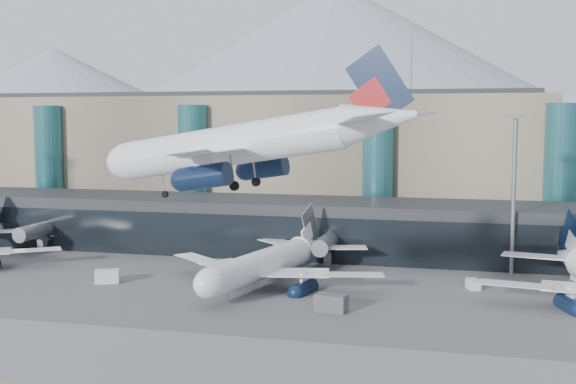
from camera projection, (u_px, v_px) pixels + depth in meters
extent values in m
plane|color=#515154|center=(244.00, 352.00, 77.52)|extent=(900.00, 900.00, 0.00)
cube|color=black|center=(339.00, 228.00, 132.97)|extent=(170.00, 18.00, 10.00)
cube|color=black|center=(330.00, 241.00, 124.48)|extent=(170.00, 0.40, 8.00)
cylinder|color=slate|center=(41.00, 230.00, 135.83)|extent=(2.80, 14.00, 2.80)
cube|color=slate|center=(42.00, 245.00, 136.13)|extent=(1.20, 1.20, 2.40)
cylinder|color=slate|center=(328.00, 242.00, 122.44)|extent=(2.80, 14.00, 2.80)
cube|color=slate|center=(328.00, 259.00, 122.74)|extent=(1.20, 1.20, 2.40)
cube|color=gray|center=(258.00, 162.00, 168.93)|extent=(130.00, 30.00, 30.00)
cube|color=black|center=(258.00, 95.00, 167.37)|extent=(123.50, 28.00, 1.00)
cylinder|color=#256168|center=(50.00, 167.00, 164.54)|extent=(6.40, 6.40, 28.00)
cylinder|color=#256168|center=(193.00, 170.00, 156.02)|extent=(6.40, 6.40, 28.00)
cylinder|color=#256168|center=(378.00, 173.00, 146.29)|extent=(6.40, 6.40, 28.00)
cylinder|color=#256168|center=(561.00, 177.00, 137.77)|extent=(6.40, 6.40, 28.00)
cylinder|color=slate|center=(411.00, 59.00, 158.10)|extent=(0.40, 0.40, 16.00)
cone|color=gray|center=(54.00, 101.00, 503.65)|extent=(320.00, 320.00, 75.00)
cone|color=gray|center=(336.00, 71.00, 453.22)|extent=(400.00, 400.00, 110.00)
cylinder|color=slate|center=(514.00, 197.00, 115.27)|extent=(0.70, 0.70, 25.00)
cube|color=slate|center=(516.00, 117.00, 113.99)|extent=(3.00, 1.20, 0.60)
cylinder|color=white|center=(248.00, 130.00, 68.75)|extent=(23.79, 7.50, 3.89)
ellipsoid|color=white|center=(145.00, 129.00, 73.34)|extent=(5.99, 4.69, 3.89)
cone|color=white|center=(403.00, 129.00, 62.83)|extent=(7.23, 4.89, 3.89)
cube|color=white|center=(222.00, 139.00, 60.49)|extent=(10.11, 17.69, 0.19)
cylinder|color=#0C1A34|center=(219.00, 161.00, 63.05)|extent=(4.97, 2.85, 2.14)
cube|color=white|center=(389.00, 127.00, 58.52)|extent=(6.01, 9.34, 0.16)
cube|color=white|center=(298.00, 135.00, 75.83)|extent=(14.10, 17.09, 0.19)
cylinder|color=#0C1A34|center=(278.00, 155.00, 74.71)|extent=(4.97, 2.85, 2.14)
cube|color=white|center=(416.00, 126.00, 67.11)|extent=(7.92, 8.98, 0.16)
cube|color=#0C1A34|center=(408.00, 93.00, 62.39)|extent=(5.77, 1.14, 6.85)
cube|color=maroon|center=(396.00, 106.00, 62.90)|extent=(3.88, 0.87, 3.74)
cylinder|color=slate|center=(175.00, 155.00, 72.21)|extent=(0.16, 0.16, 3.11)
cylinder|color=black|center=(175.00, 168.00, 72.35)|extent=(0.72, 0.35, 0.69)
cylinder|color=black|center=(247.00, 173.00, 66.61)|extent=(0.93, 0.48, 0.89)
cylinder|color=black|center=(268.00, 169.00, 70.88)|extent=(0.93, 0.48, 0.89)
cube|color=white|center=(10.00, 241.00, 123.24)|extent=(19.55, 16.30, 0.22)
cube|color=white|center=(26.00, 221.00, 138.72)|extent=(10.27, 9.15, 0.18)
cylinder|color=white|center=(268.00, 254.00, 108.44)|extent=(10.09, 26.22, 4.30)
ellipsoid|color=white|center=(221.00, 269.00, 96.98)|extent=(5.55, 6.84, 4.30)
cone|color=white|center=(315.00, 236.00, 123.15)|extent=(5.87, 8.19, 4.30)
cube|color=white|center=(329.00, 262.00, 105.91)|extent=(19.42, 9.96, 0.21)
cylinder|color=#0C1A34|center=(311.00, 277.00, 105.84)|extent=(3.48, 5.59, 2.36)
cube|color=white|center=(343.00, 237.00, 120.76)|extent=(10.26, 6.05, 0.17)
cube|color=white|center=(222.00, 251.00, 114.37)|extent=(18.45, 16.39, 0.21)
cylinder|color=#0C1A34|center=(229.00, 268.00, 112.27)|extent=(3.48, 5.59, 2.36)
cube|color=white|center=(288.00, 233.00, 125.49)|extent=(9.69, 9.13, 0.17)
cube|color=slate|center=(316.00, 216.00, 123.13)|extent=(1.71, 6.31, 7.56)
cube|color=white|center=(313.00, 224.00, 122.28)|extent=(1.27, 4.25, 4.13)
cylinder|color=slate|center=(236.00, 284.00, 100.70)|extent=(0.17, 0.17, 3.44)
cylinder|color=black|center=(236.00, 295.00, 100.85)|extent=(0.44, 0.80, 0.76)
cylinder|color=black|center=(286.00, 282.00, 108.67)|extent=(0.59, 1.04, 0.98)
cylinder|color=black|center=(256.00, 279.00, 111.03)|extent=(0.59, 1.04, 0.98)
cone|color=white|center=(563.00, 246.00, 113.35)|extent=(6.43, 8.56, 4.41)
cube|color=white|center=(542.00, 273.00, 97.88)|extent=(19.74, 9.09, 0.22)
cylinder|color=#0C1A34|center=(563.00, 291.00, 96.70)|extent=(3.87, 5.80, 2.43)
cube|color=white|center=(530.00, 244.00, 113.08)|extent=(10.44, 5.64, 0.18)
cube|color=#0C1A34|center=(563.00, 223.00, 113.37)|extent=(2.16, 6.38, 7.77)
cube|color=white|center=(566.00, 232.00, 112.37)|extent=(1.57, 4.31, 4.25)
cube|color=silver|center=(107.00, 276.00, 110.10)|extent=(4.08, 3.21, 2.01)
cube|color=yellow|center=(287.00, 264.00, 120.86)|extent=(2.43, 3.06, 1.54)
cube|color=#47474C|center=(331.00, 303.00, 93.65)|extent=(4.41, 2.81, 2.28)
cube|color=silver|center=(473.00, 284.00, 106.09)|extent=(2.31, 2.96, 1.52)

